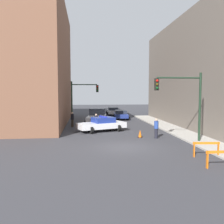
% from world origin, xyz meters
% --- Properties ---
extents(ground_plane, '(120.00, 120.00, 0.00)m').
position_xyz_m(ground_plane, '(0.00, 0.00, 0.00)').
color(ground_plane, '#38383D').
extents(sidewalk_right, '(2.40, 44.00, 0.12)m').
position_xyz_m(sidewalk_right, '(6.20, 0.00, 0.06)').
color(sidewalk_right, '#B2ADA3').
rests_on(sidewalk_right, ground_plane).
extents(building_corner_left, '(14.00, 20.00, 14.35)m').
position_xyz_m(building_corner_left, '(-12.00, 14.00, 7.18)').
color(building_corner_left, brown).
rests_on(building_corner_left, ground_plane).
extents(traffic_light_near, '(3.64, 0.35, 5.20)m').
position_xyz_m(traffic_light_near, '(4.73, 0.96, 3.53)').
color(traffic_light_near, black).
rests_on(traffic_light_near, sidewalk_right).
extents(traffic_light_far, '(3.44, 0.35, 5.20)m').
position_xyz_m(traffic_light_far, '(-3.30, 14.46, 3.40)').
color(traffic_light_far, black).
rests_on(traffic_light_far, ground_plane).
extents(police_car, '(5.05, 3.47, 1.52)m').
position_xyz_m(police_car, '(-1.14, 7.19, 0.72)').
color(police_car, white).
rests_on(police_car, ground_plane).
extents(white_truck, '(3.07, 5.61, 1.90)m').
position_xyz_m(white_truck, '(-1.38, 12.37, 0.91)').
color(white_truck, silver).
rests_on(white_truck, ground_plane).
extents(parked_car_near, '(2.46, 4.41, 1.31)m').
position_xyz_m(parked_car_near, '(2.30, 17.96, 0.67)').
color(parked_car_near, navy).
rests_on(parked_car_near, ground_plane).
extents(parked_car_mid, '(2.36, 4.35, 1.31)m').
position_xyz_m(parked_car_mid, '(1.96, 24.74, 0.67)').
color(parked_car_mid, silver).
rests_on(parked_car_mid, ground_plane).
extents(pedestrian_crossing, '(0.51, 0.51, 1.66)m').
position_xyz_m(pedestrian_crossing, '(-1.66, 8.16, 0.86)').
color(pedestrian_crossing, '#474C66').
rests_on(pedestrian_crossing, ground_plane).
extents(pedestrian_corner, '(0.51, 0.51, 1.66)m').
position_xyz_m(pedestrian_corner, '(-4.19, 10.73, 0.86)').
color(pedestrian_corner, '#382D23').
rests_on(pedestrian_corner, ground_plane).
extents(pedestrian_sidewalk, '(0.40, 0.40, 1.66)m').
position_xyz_m(pedestrian_sidewalk, '(3.11, 2.97, 0.86)').
color(pedestrian_sidewalk, black).
rests_on(pedestrian_sidewalk, ground_plane).
extents(barrier_front, '(1.60, 0.18, 0.90)m').
position_xyz_m(barrier_front, '(4.03, -5.38, 0.62)').
color(barrier_front, orange).
rests_on(barrier_front, ground_plane).
extents(barrier_mid, '(1.60, 0.32, 0.90)m').
position_xyz_m(barrier_mid, '(4.34, -3.22, 0.62)').
color(barrier_mid, orange).
rests_on(barrier_mid, ground_plane).
extents(traffic_cone, '(0.36, 0.36, 0.66)m').
position_xyz_m(traffic_cone, '(1.85, 3.46, 0.32)').
color(traffic_cone, black).
rests_on(traffic_cone, ground_plane).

